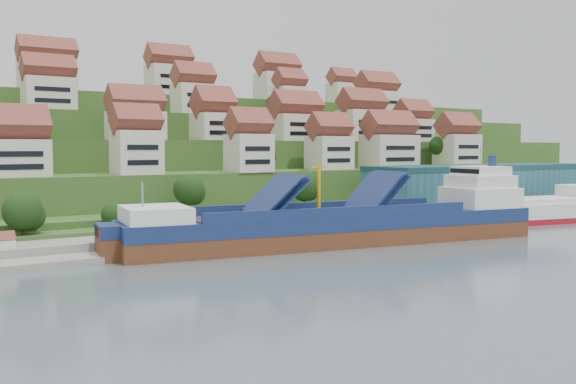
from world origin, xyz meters
TOP-DOWN VIEW (x-y plane):
  - ground at (0.00, 0.00)m, footprint 300.00×300.00m
  - quay at (20.00, 15.00)m, footprint 180.00×14.00m
  - hillside at (0.00, 103.55)m, footprint 260.00×128.00m
  - hillside_village at (4.33, 61.57)m, footprint 155.47×65.09m
  - hillside_trees at (-8.27, 40.06)m, footprint 141.94×62.52m
  - warehouse at (52.00, 17.00)m, footprint 60.00×15.00m
  - flagpole at (18.11, 10.00)m, footprint 1.28×0.16m
  - cargo_ship at (-1.85, -1.43)m, footprint 74.06×22.83m
  - second_ship at (58.97, -0.13)m, footprint 30.86×16.28m

SIDE VIEW (x-z plane):
  - ground at x=0.00m, z-range 0.00..0.00m
  - quay at x=20.00m, z-range 0.00..2.20m
  - second_ship at x=58.97m, z-range -1.68..6.82m
  - cargo_ship at x=-1.85m, z-range -4.96..11.21m
  - flagpole at x=18.11m, z-range 2.88..10.88m
  - warehouse at x=52.00m, z-range 2.20..12.20m
  - hillside at x=0.00m, z-range -4.84..26.16m
  - hillside_trees at x=-8.27m, z-range -1.14..30.69m
  - hillside_village at x=4.33m, z-range 10.18..39.11m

